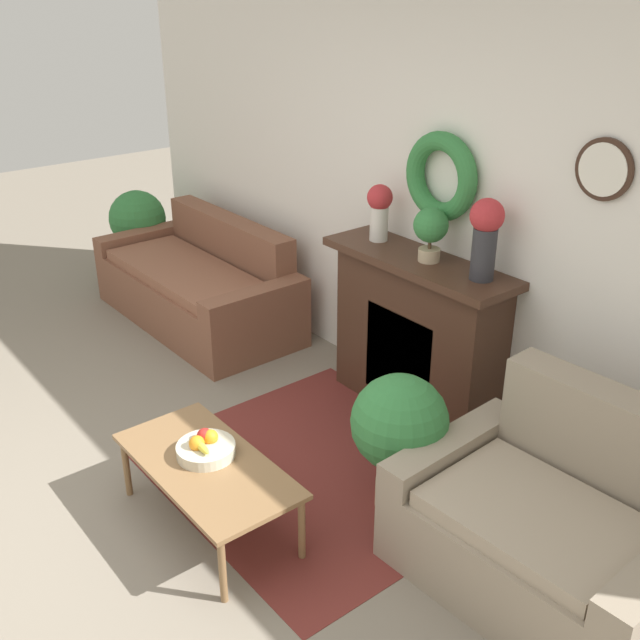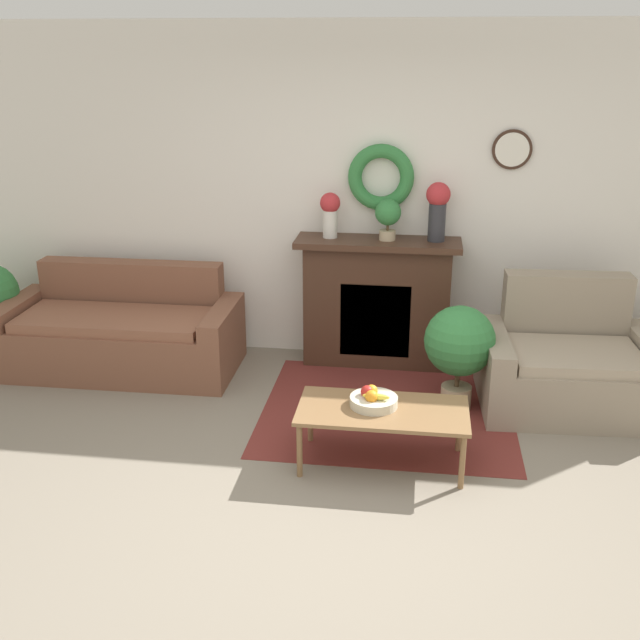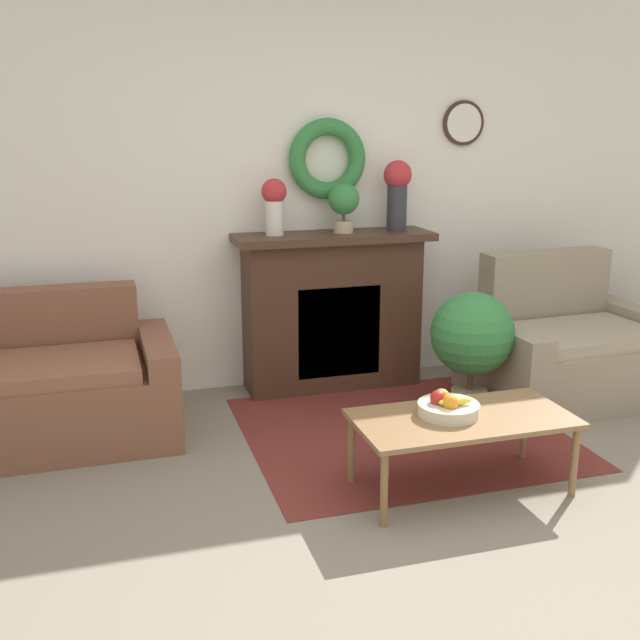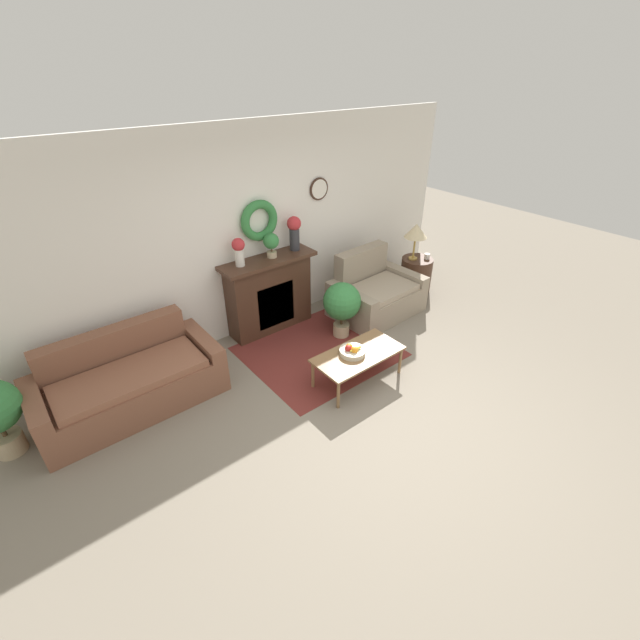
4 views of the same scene
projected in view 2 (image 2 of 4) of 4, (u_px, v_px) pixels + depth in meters
The scene contains 12 objects.
ground_plane at pixel (338, 525), 4.15m from camera, with size 16.00×16.00×0.00m, color gray.
floor_rug at pixel (387, 410), 5.45m from camera, with size 1.80×1.63×0.01m.
wall_back at pixel (375, 197), 6.03m from camera, with size 6.80×0.18×2.70m.
fireplace at pixel (377, 302), 6.11m from camera, with size 1.31×0.41×1.06m.
couch_left at pixel (122, 333), 6.11m from camera, with size 1.89×0.88×0.82m.
loveseat_right at pixel (569, 366), 5.46m from camera, with size 1.30×0.96×0.91m.
coffee_table at pixel (383, 414), 4.65m from camera, with size 1.06×0.53×0.38m.
fruit_bowl at pixel (373, 399), 4.66m from camera, with size 0.30×0.30×0.12m.
vase_on_mantel_left at pixel (330, 211), 5.92m from camera, with size 0.16×0.16×0.36m.
vase_on_mantel_right at pixel (438, 207), 5.79m from camera, with size 0.19×0.19×0.46m.
potted_plant_on_mantel at pixel (388, 215), 5.84m from camera, with size 0.21×0.21×0.32m.
potted_plant_floor_by_loveseat at pixel (459, 344), 5.33m from camera, with size 0.51×0.51×0.78m.
Camera 2 is at (0.38, -3.48, 2.50)m, focal length 42.00 mm.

